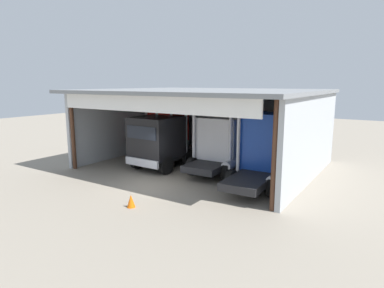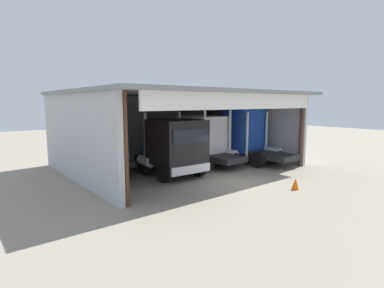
{
  "view_description": "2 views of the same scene",
  "coord_description": "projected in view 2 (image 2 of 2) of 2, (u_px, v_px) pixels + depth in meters",
  "views": [
    {
      "loc": [
        10.53,
        -12.59,
        5.21
      ],
      "look_at": [
        0.0,
        3.74,
        1.62
      ],
      "focal_mm": 30.96,
      "sensor_mm": 36.0,
      "label": 1
    },
    {
      "loc": [
        -11.61,
        -10.6,
        4.14
      ],
      "look_at": [
        0.0,
        3.74,
        1.62
      ],
      "focal_mm": 28.28,
      "sensor_mm": 36.0,
      "label": 2
    }
  ],
  "objects": [
    {
      "name": "truck_black_center_left_bay",
      "position": [
        174.0,
        146.0,
        16.84
      ],
      "size": [
        2.78,
        4.83,
        3.58
      ],
      "rotation": [
        0.0,
        0.0,
        3.1
      ],
      "color": "black",
      "rests_on": "ground"
    },
    {
      "name": "traffic_cone",
      "position": [
        295.0,
        184.0,
        14.49
      ],
      "size": [
        0.36,
        0.36,
        0.56
      ],
      "primitive_type": "cone",
      "color": "orange",
      "rests_on": "ground"
    },
    {
      "name": "ground_plane",
      "position": [
        237.0,
        182.0,
        15.96
      ],
      "size": [
        80.0,
        80.0,
        0.0
      ],
      "primitive_type": "plane",
      "color": "gray",
      "rests_on": "ground"
    },
    {
      "name": "oil_drum",
      "position": [
        146.0,
        152.0,
        22.92
      ],
      "size": [
        0.58,
        0.58,
        0.89
      ],
      "primitive_type": "cylinder",
      "color": "#194CB2",
      "rests_on": "ground"
    },
    {
      "name": "tool_cart",
      "position": [
        178.0,
        147.0,
        25.31
      ],
      "size": [
        0.9,
        0.6,
        1.0
      ],
      "primitive_type": "cube",
      "color": "#1E59A5",
      "rests_on": "ground"
    },
    {
      "name": "truck_blue_center_bay",
      "position": [
        247.0,
        135.0,
        21.18
      ],
      "size": [
        2.65,
        5.1,
        3.71
      ],
      "rotation": [
        0.0,
        0.0,
        0.03
      ],
      "color": "#1E47B7",
      "rests_on": "ground"
    },
    {
      "name": "truck_white_yard_outside",
      "position": [
        205.0,
        139.0,
        20.09
      ],
      "size": [
        2.79,
        4.59,
        3.67
      ],
      "rotation": [
        0.0,
        0.0,
        0.03
      ],
      "color": "white",
      "rests_on": "ground"
    },
    {
      "name": "truck_red_left_bay",
      "position": [
        94.0,
        139.0,
        18.46
      ],
      "size": [
        2.82,
        4.77,
        3.72
      ],
      "rotation": [
        0.0,
        0.0,
        0.05
      ],
      "color": "red",
      "rests_on": "ground"
    },
    {
      "name": "workshop_shed",
      "position": [
        170.0,
        114.0,
        20.2
      ],
      "size": [
        13.66,
        11.66,
        4.82
      ],
      "color": "#ADB2B7",
      "rests_on": "ground"
    }
  ]
}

